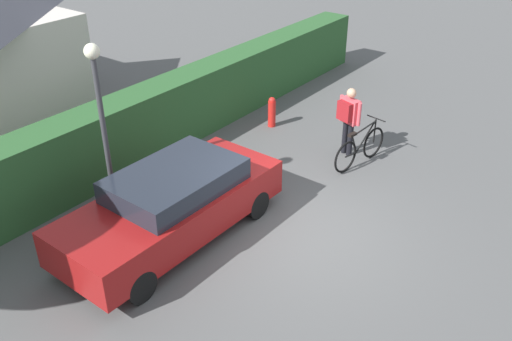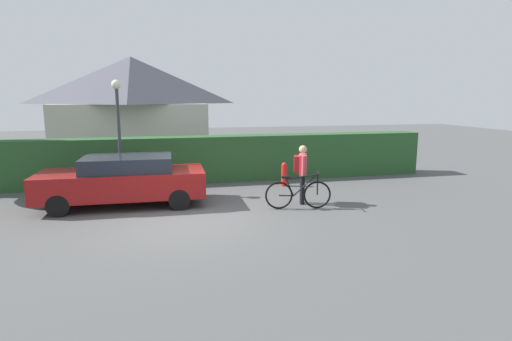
{
  "view_description": "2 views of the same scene",
  "coord_description": "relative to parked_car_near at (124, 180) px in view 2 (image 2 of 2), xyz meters",
  "views": [
    {
      "loc": [
        -7.22,
        -4.44,
        6.22
      ],
      "look_at": [
        -0.26,
        0.79,
        1.23
      ],
      "focal_mm": 38.74,
      "sensor_mm": 36.0,
      "label": 1
    },
    {
      "loc": [
        -0.43,
        -9.77,
        2.98
      ],
      "look_at": [
        2.01,
        0.59,
        1.05
      ],
      "focal_mm": 28.69,
      "sensor_mm": 36.0,
      "label": 2
    }
  ],
  "objects": [
    {
      "name": "house_distant",
      "position": [
        -0.15,
        8.34,
        1.71
      ],
      "size": [
        6.71,
        5.16,
        4.77
      ],
      "color": "beige",
      "rests_on": "ground"
    },
    {
      "name": "street_lamp",
      "position": [
        -0.19,
        1.44,
        1.58
      ],
      "size": [
        0.28,
        0.28,
        3.48
      ],
      "color": "#38383D",
      "rests_on": "ground"
    },
    {
      "name": "parked_car_near",
      "position": [
        0.0,
        0.0,
        0.0
      ],
      "size": [
        4.44,
        1.85,
        1.38
      ],
      "color": "maroon",
      "rests_on": "ground"
    },
    {
      "name": "bicycle",
      "position": [
        4.57,
        -1.42,
        -0.32
      ],
      "size": [
        1.77,
        0.51,
        1.01
      ],
      "color": "black",
      "rests_on": "ground"
    },
    {
      "name": "ground_plane",
      "position": [
        1.45,
        -1.79,
        -0.73
      ],
      "size": [
        60.0,
        60.0,
        0.0
      ],
      "primitive_type": "plane",
      "color": "#4F4F4F"
    },
    {
      "name": "person_rider",
      "position": [
        4.82,
        -0.93,
        0.27
      ],
      "size": [
        0.45,
        0.64,
        1.66
      ],
      "color": "black",
      "rests_on": "ground"
    },
    {
      "name": "hedge_row",
      "position": [
        1.45,
        2.8,
        0.07
      ],
      "size": [
        18.57,
        0.9,
        1.61
      ],
      "primitive_type": "cube",
      "color": "#285329",
      "rests_on": "ground"
    },
    {
      "name": "fire_hydrant",
      "position": [
        5.04,
        1.39,
        -0.32
      ],
      "size": [
        0.2,
        0.2,
        0.81
      ],
      "color": "red",
      "rests_on": "ground"
    }
  ]
}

